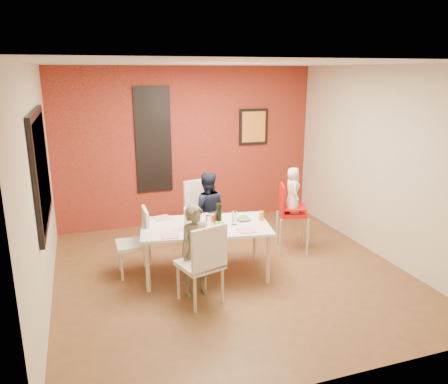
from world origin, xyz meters
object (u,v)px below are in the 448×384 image
object	(u,v)px
chair_near	(204,260)
child_far	(207,210)
high_chair	(290,211)
chair_far	(201,208)
wine_bottle	(219,214)
paper_towel_roll	(189,218)
child_near	(196,251)
dining_table	(205,230)
chair_left	(138,238)
toddler	(293,190)

from	to	relation	value
chair_near	child_far	distance (m)	1.71
chair_near	high_chair	xyz separation A→B (m)	(1.65, 1.13, 0.07)
chair_far	wine_bottle	size ratio (longest dim) A/B	3.54
chair_far	paper_towel_roll	size ratio (longest dim) A/B	3.69
child_near	child_far	size ratio (longest dim) A/B	0.96
dining_table	high_chair	bearing A→B (deg)	14.90
child_near	wine_bottle	xyz separation A→B (m)	(0.45, 0.50, 0.26)
dining_table	chair_far	bearing A→B (deg)	77.21
paper_towel_roll	chair_left	bearing A→B (deg)	150.71
chair_left	paper_towel_roll	world-z (taller)	paper_towel_roll
high_chair	toddler	size ratio (longest dim) A/B	1.52
chair_left	high_chair	bearing A→B (deg)	91.90
chair_near	high_chair	size ratio (longest dim) A/B	0.96
toddler	wine_bottle	distance (m)	1.31
dining_table	chair_near	bearing A→B (deg)	-107.63
chair_left	child_near	world-z (taller)	child_near
chair_left	toddler	xyz separation A→B (m)	(2.26, 0.05, 0.44)
dining_table	toddler	bearing A→B (deg)	14.08
child_near	paper_towel_roll	bearing A→B (deg)	74.62
child_near	toddler	distance (m)	1.94
dining_table	high_chair	xyz separation A→B (m)	(1.41, 0.37, -0.01)
chair_near	chair_left	xyz separation A→B (m)	(-0.59, 1.06, -0.05)
toddler	dining_table	bearing A→B (deg)	115.76
chair_near	toddler	bearing A→B (deg)	-163.13
chair_near	toddler	size ratio (longest dim) A/B	1.46
chair_left	child_far	size ratio (longest dim) A/B	0.75
high_chair	toddler	distance (m)	0.32
chair_left	child_near	size ratio (longest dim) A/B	0.78
high_chair	child_far	distance (m)	1.24
dining_table	child_far	distance (m)	0.92
chair_left	wine_bottle	bearing A→B (deg)	72.67
chair_far	paper_towel_roll	bearing A→B (deg)	-128.22
high_chair	child_far	xyz separation A→B (m)	(-1.13, 0.50, -0.03)
wine_bottle	paper_towel_roll	bearing A→B (deg)	-177.41
paper_towel_roll	chair_near	bearing A→B (deg)	-90.91
dining_table	child_near	bearing A→B (deg)	-117.49
chair_near	child_far	world-z (taller)	child_far
chair_near	paper_towel_roll	distance (m)	0.77
toddler	high_chair	bearing A→B (deg)	70.95
high_chair	paper_towel_roll	world-z (taller)	high_chair
dining_table	chair_left	distance (m)	0.89
child_far	paper_towel_roll	bearing A→B (deg)	75.45
child_far	paper_towel_roll	distance (m)	1.06
paper_towel_roll	chair_far	bearing A→B (deg)	67.31
chair_left	wine_bottle	distance (m)	1.11
dining_table	chair_far	xyz separation A→B (m)	(0.25, 1.12, -0.07)
chair_far	wine_bottle	xyz separation A→B (m)	(-0.07, -1.13, 0.27)
child_far	dining_table	bearing A→B (deg)	86.96
chair_left	child_near	distance (m)	0.99
dining_table	chair_near	xyz separation A→B (m)	(-0.24, -0.75, -0.08)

